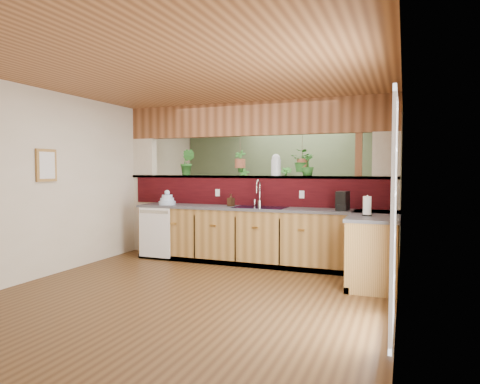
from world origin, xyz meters
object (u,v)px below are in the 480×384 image
at_px(soap_dispenser, 231,200).
at_px(paper_towel, 367,206).
at_px(faucet, 259,192).
at_px(dish_stack, 167,200).
at_px(glass_jar, 276,165).
at_px(coffee_maker, 343,202).
at_px(shelving_console, 272,217).

distance_m(soap_dispenser, paper_towel, 2.28).
xyz_separation_m(soap_dispenser, paper_towel, (2.17, -0.70, 0.02)).
bearing_deg(faucet, dish_stack, -171.07).
xyz_separation_m(soap_dispenser, glass_jar, (0.65, 0.34, 0.57)).
distance_m(dish_stack, glass_jar, 1.92).
distance_m(coffee_maker, paper_towel, 0.72).
bearing_deg(soap_dispenser, glass_jar, 27.60).
relative_size(faucet, paper_towel, 1.63).
distance_m(faucet, shelving_console, 2.25).
distance_m(dish_stack, soap_dispenser, 1.12).
relative_size(paper_towel, shelving_console, 0.16).
distance_m(dish_stack, coffee_maker, 2.90).
relative_size(coffee_maker, paper_towel, 1.04).
bearing_deg(soap_dispenser, faucet, 16.27).
bearing_deg(faucet, glass_jar, 43.91).
xyz_separation_m(dish_stack, coffee_maker, (2.89, 0.02, 0.05)).
relative_size(faucet, dish_stack, 1.54).
bearing_deg(dish_stack, paper_towel, -10.09).
height_order(paper_towel, glass_jar, glass_jar).
relative_size(glass_jar, shelving_console, 0.21).
height_order(dish_stack, soap_dispenser, dish_stack).
xyz_separation_m(dish_stack, shelving_console, (1.14, 2.36, -0.48)).
distance_m(soap_dispenser, glass_jar, 0.93).
bearing_deg(shelving_console, soap_dispenser, -114.77).
height_order(paper_towel, shelving_console, paper_towel).
bearing_deg(glass_jar, faucet, -136.09).
bearing_deg(faucet, soap_dispenser, -163.73).
relative_size(dish_stack, coffee_maker, 1.02).
distance_m(coffee_maker, shelving_console, 2.97).
bearing_deg(shelving_console, coffee_maker, -77.16).
relative_size(faucet, soap_dispenser, 2.19).
xyz_separation_m(faucet, paper_towel, (1.74, -0.83, -0.11)).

